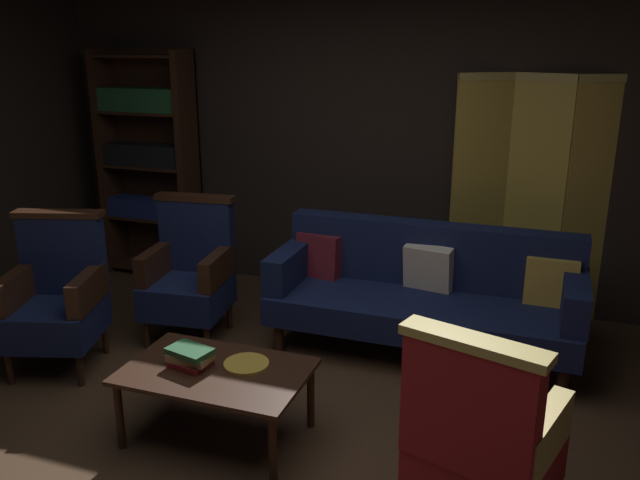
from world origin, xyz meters
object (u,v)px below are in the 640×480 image
at_px(folding_screen, 535,196).
at_px(velvet_couch, 425,289).
at_px(bookshelf, 149,160).
at_px(brass_tray, 246,364).
at_px(book_tan_leather, 190,357).
at_px(armchair_wing_right, 190,273).
at_px(coffee_table, 216,377).
at_px(armchair_wing_left, 57,297).
at_px(book_green_cloth, 190,351).
at_px(book_red_leather, 191,363).
at_px(armchair_gilt_accent, 481,441).

bearing_deg(folding_screen, velvet_couch, -127.07).
height_order(folding_screen, bookshelf, bookshelf).
relative_size(folding_screen, brass_tray, 7.57).
bearing_deg(book_tan_leather, armchair_wing_right, 120.35).
bearing_deg(bookshelf, coffee_table, -50.29).
xyz_separation_m(velvet_couch, armchair_wing_left, (-2.27, -1.06, 0.04)).
distance_m(folding_screen, armchair_wing_left, 3.54).
bearing_deg(brass_tray, book_green_cloth, -159.18).
bearing_deg(velvet_couch, book_red_leather, -124.17).
bearing_deg(armchair_gilt_accent, folding_screen, 88.43).
height_order(bookshelf, velvet_couch, bookshelf).
height_order(book_tan_leather, book_green_cloth, book_green_cloth).
distance_m(velvet_couch, armchair_gilt_accent, 1.86).
distance_m(book_red_leather, brass_tray, 0.31).
relative_size(folding_screen, book_tan_leather, 8.15).
bearing_deg(coffee_table, folding_screen, 57.11).
bearing_deg(folding_screen, armchair_gilt_accent, -91.57).
bearing_deg(velvet_couch, folding_screen, 52.93).
bearing_deg(velvet_couch, armchair_gilt_accent, -71.71).
distance_m(folding_screen, armchair_wing_right, 2.68).
height_order(armchair_wing_left, book_green_cloth, armchair_wing_left).
xyz_separation_m(velvet_couch, book_red_leather, (-1.01, -1.49, -0.02)).
relative_size(folding_screen, bookshelf, 0.93).
height_order(bookshelf, armchair_gilt_accent, bookshelf).
bearing_deg(armchair_wing_right, folding_screen, 27.69).
relative_size(coffee_table, armchair_wing_left, 0.96).
height_order(coffee_table, book_tan_leather, book_tan_leather).
relative_size(bookshelf, armchair_gilt_accent, 1.97).
bearing_deg(armchair_wing_left, bookshelf, 103.35).
xyz_separation_m(bookshelf, book_tan_leather, (1.69, -2.23, -0.60)).
xyz_separation_m(armchair_wing_right, book_green_cloth, (0.66, -1.13, 0.02)).
bearing_deg(armchair_gilt_accent, coffee_table, 168.46).
xyz_separation_m(folding_screen, velvet_couch, (-0.66, -0.87, -0.53)).
height_order(bookshelf, book_green_cloth, bookshelf).
distance_m(coffee_table, brass_tray, 0.18).
distance_m(armchair_wing_right, book_red_leather, 1.31).
distance_m(book_tan_leather, brass_tray, 0.31).
height_order(velvet_couch, brass_tray, velvet_couch).
bearing_deg(book_red_leather, book_green_cloth, -90.00).
relative_size(coffee_table, brass_tray, 3.99).
xyz_separation_m(bookshelf, book_green_cloth, (1.69, -2.23, -0.57)).
bearing_deg(velvet_couch, brass_tray, -117.69).
height_order(bookshelf, book_tan_leather, bookshelf).
height_order(folding_screen, book_green_cloth, folding_screen).
height_order(coffee_table, book_red_leather, book_red_leather).
bearing_deg(armchair_wing_right, book_green_cloth, -59.65).
relative_size(velvet_couch, armchair_wing_left, 2.04).
height_order(armchair_gilt_accent, armchair_wing_right, same).
bearing_deg(brass_tray, coffee_table, -144.41).
distance_m(armchair_gilt_accent, book_red_leather, 1.62).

